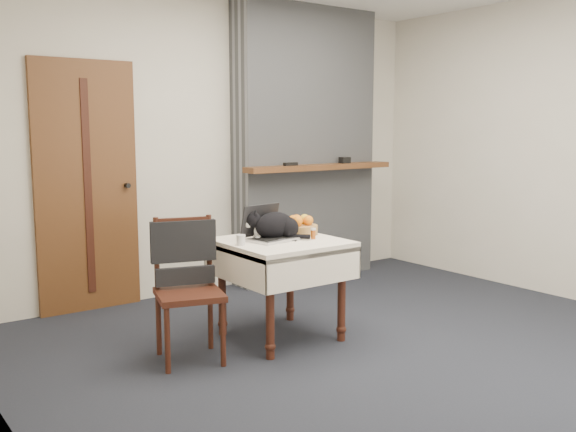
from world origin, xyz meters
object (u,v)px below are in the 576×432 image
object	(u,v)px
door	(87,187)
cat	(276,226)
side_table	(281,256)
chair	(186,268)
cream_jar	(241,240)
laptop	(268,231)
fruit_basket	(300,227)
pill_bottle	(313,233)

from	to	relation	value
door	cat	world-z (taller)	door
door	side_table	bearing A→B (deg)	-60.86
cat	chair	xyz separation A→B (m)	(-0.69, 0.02, -0.21)
cream_jar	chair	xyz separation A→B (m)	(-0.37, 0.07, -0.16)
door	cat	bearing A→B (deg)	-60.33
laptop	cat	distance (m)	0.07
fruit_basket	chair	distance (m)	0.97
chair	laptop	bearing A→B (deg)	15.43
side_table	pill_bottle	world-z (taller)	pill_bottle
cat	door	bearing A→B (deg)	142.12
door	cat	xyz separation A→B (m)	(0.82, -1.45, -0.21)
side_table	fruit_basket	distance (m)	0.32
cream_jar	chair	distance (m)	0.41
door	cat	distance (m)	1.68
side_table	chair	bearing A→B (deg)	174.36
side_table	pill_bottle	size ratio (longest dim) A/B	10.06
side_table	fruit_basket	bearing A→B (deg)	23.01
fruit_basket	cat	bearing A→B (deg)	-167.50
cream_jar	fruit_basket	distance (m)	0.59
laptop	pill_bottle	xyz separation A→B (m)	(0.27, -0.16, -0.02)
cat	cream_jar	xyz separation A→B (m)	(-0.32, -0.05, -0.06)
laptop	chair	bearing A→B (deg)	170.15
pill_bottle	chair	world-z (taller)	chair
fruit_basket	side_table	bearing A→B (deg)	-156.99
side_table	cat	xyz separation A→B (m)	(-0.01, 0.05, 0.21)
pill_bottle	fruit_basket	bearing A→B (deg)	77.61
cat	cream_jar	bearing A→B (deg)	-149.12
cream_jar	side_table	bearing A→B (deg)	-0.36
cat	pill_bottle	world-z (taller)	cat
door	side_table	xyz separation A→B (m)	(0.83, -1.49, -0.41)
cream_jar	chair	world-z (taller)	chair
side_table	cat	world-z (taller)	cat
fruit_basket	chair	xyz separation A→B (m)	(-0.95, -0.04, -0.18)
door	fruit_basket	bearing A→B (deg)	-52.01
cat	chair	world-z (taller)	cat
side_table	laptop	xyz separation A→B (m)	(-0.07, 0.06, 0.17)
laptop	door	bearing A→B (deg)	109.05
door	laptop	distance (m)	1.64
door	side_table	distance (m)	1.76
side_table	pill_bottle	bearing A→B (deg)	-25.98
laptop	cat	bearing A→B (deg)	-20.24
pill_bottle	fruit_basket	size ratio (longest dim) A/B	0.31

